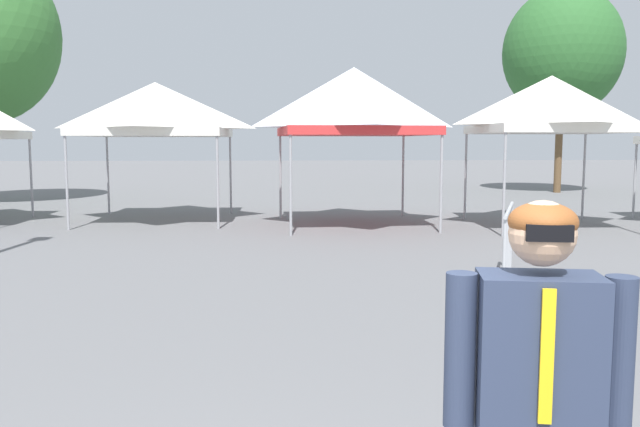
{
  "coord_description": "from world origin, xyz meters",
  "views": [
    {
      "loc": [
        0.12,
        -1.69,
        1.98
      ],
      "look_at": [
        0.51,
        4.47,
        1.3
      ],
      "focal_mm": 36.48,
      "sensor_mm": 36.0,
      "label": 1
    }
  ],
  "objects_px": {
    "canopy_tent_behind_left": "(354,102)",
    "person_foreground": "(536,409)",
    "crowd_barrier_by_lift": "(508,231)",
    "tree_behind_tents_center": "(562,52)",
    "canopy_tent_behind_right": "(551,105)",
    "canopy_tent_right_of_center": "(156,110)"
  },
  "relations": [
    {
      "from": "canopy_tent_behind_left",
      "to": "crowd_barrier_by_lift",
      "type": "height_order",
      "value": "canopy_tent_behind_left"
    },
    {
      "from": "crowd_barrier_by_lift",
      "to": "canopy_tent_behind_right",
      "type": "bearing_deg",
      "value": 62.74
    },
    {
      "from": "person_foreground",
      "to": "tree_behind_tents_center",
      "type": "xyz_separation_m",
      "value": [
        10.14,
        22.91,
        4.42
      ]
    },
    {
      "from": "tree_behind_tents_center",
      "to": "crowd_barrier_by_lift",
      "type": "relative_size",
      "value": 4.06
    },
    {
      "from": "canopy_tent_behind_left",
      "to": "tree_behind_tents_center",
      "type": "height_order",
      "value": "tree_behind_tents_center"
    },
    {
      "from": "canopy_tent_behind_left",
      "to": "canopy_tent_behind_right",
      "type": "distance_m",
      "value": 4.55
    },
    {
      "from": "canopy_tent_behind_left",
      "to": "tree_behind_tents_center",
      "type": "distance_m",
      "value": 13.58
    },
    {
      "from": "canopy_tent_behind_right",
      "to": "crowd_barrier_by_lift",
      "type": "height_order",
      "value": "canopy_tent_behind_right"
    },
    {
      "from": "canopy_tent_behind_right",
      "to": "canopy_tent_behind_left",
      "type": "bearing_deg",
      "value": 171.81
    },
    {
      "from": "person_foreground",
      "to": "tree_behind_tents_center",
      "type": "bearing_deg",
      "value": 66.13
    },
    {
      "from": "canopy_tent_behind_left",
      "to": "canopy_tent_behind_right",
      "type": "relative_size",
      "value": 1.07
    },
    {
      "from": "canopy_tent_right_of_center",
      "to": "canopy_tent_behind_right",
      "type": "bearing_deg",
      "value": -10.98
    },
    {
      "from": "person_foreground",
      "to": "canopy_tent_behind_left",
      "type": "bearing_deg",
      "value": 86.19
    },
    {
      "from": "person_foreground",
      "to": "tree_behind_tents_center",
      "type": "distance_m",
      "value": 25.44
    },
    {
      "from": "crowd_barrier_by_lift",
      "to": "person_foreground",
      "type": "bearing_deg",
      "value": -109.08
    },
    {
      "from": "person_foreground",
      "to": "crowd_barrier_by_lift",
      "type": "distance_m",
      "value": 7.0
    },
    {
      "from": "canopy_tent_behind_left",
      "to": "person_foreground",
      "type": "xyz_separation_m",
      "value": [
        -0.89,
        -13.29,
        -1.9
      ]
    },
    {
      "from": "canopy_tent_behind_right",
      "to": "tree_behind_tents_center",
      "type": "distance_m",
      "value": 11.61
    },
    {
      "from": "canopy_tent_right_of_center",
      "to": "tree_behind_tents_center",
      "type": "distance_m",
      "value": 16.65
    },
    {
      "from": "canopy_tent_behind_left",
      "to": "crowd_barrier_by_lift",
      "type": "xyz_separation_m",
      "value": [
        1.4,
        -6.67,
        -2.18
      ]
    },
    {
      "from": "canopy_tent_behind_right",
      "to": "person_foreground",
      "type": "xyz_separation_m",
      "value": [
        -5.39,
        -12.64,
        -1.81
      ]
    },
    {
      "from": "person_foreground",
      "to": "crowd_barrier_by_lift",
      "type": "height_order",
      "value": "person_foreground"
    }
  ]
}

